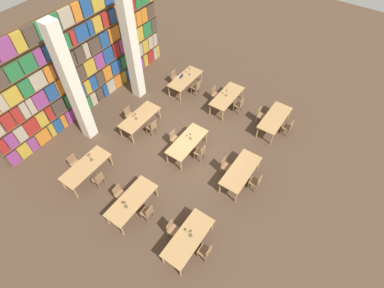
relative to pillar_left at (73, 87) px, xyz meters
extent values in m
plane|color=#4C3828|center=(1.87, -4.67, -3.00)|extent=(40.00, 40.00, 0.00)
cube|color=brown|center=(1.87, 1.47, -0.25)|extent=(10.93, 0.06, 5.50)
cube|color=brown|center=(1.87, 1.47, -2.98)|extent=(10.93, 0.35, 0.03)
cube|color=#84387A|center=(-3.26, 1.43, -2.61)|extent=(0.47, 0.20, 0.73)
cube|color=#B7932D|center=(-2.71, 1.43, -2.61)|extent=(0.52, 0.20, 0.73)
cube|color=#84387A|center=(-2.24, 1.43, -2.61)|extent=(0.38, 0.20, 0.73)
cube|color=orange|center=(-1.66, 1.43, -2.61)|extent=(0.65, 0.20, 0.73)
cube|color=#B7932D|center=(-1.13, 1.43, -2.61)|extent=(0.25, 0.20, 0.73)
cube|color=navy|center=(-0.77, 1.43, -2.61)|extent=(0.42, 0.20, 0.73)
cube|color=orange|center=(-0.40, 1.43, -2.61)|extent=(0.26, 0.20, 0.73)
cube|color=#84387A|center=(0.10, 1.43, -2.61)|extent=(0.62, 0.20, 0.73)
cube|color=#236B38|center=(0.69, 1.43, -2.61)|extent=(0.41, 0.20, 0.73)
cube|color=#236B38|center=(1.16, 1.43, -2.61)|extent=(0.48, 0.20, 0.73)
cube|color=tan|center=(1.64, 1.43, -2.61)|extent=(0.37, 0.20, 0.73)
cube|color=#47382D|center=(2.10, 1.43, -2.61)|extent=(0.40, 0.20, 0.73)
cube|color=navy|center=(2.51, 1.43, -2.61)|extent=(0.27, 0.20, 0.73)
cube|color=tan|center=(2.97, 1.43, -2.61)|extent=(0.56, 0.20, 0.73)
cube|color=orange|center=(3.52, 1.43, -2.61)|extent=(0.49, 0.20, 0.73)
cube|color=#B7932D|center=(3.99, 1.43, -2.61)|extent=(0.37, 0.20, 0.73)
cube|color=navy|center=(4.37, 1.43, -2.61)|extent=(0.31, 0.20, 0.73)
cube|color=tan|center=(4.82, 1.43, -2.61)|extent=(0.44, 0.20, 0.73)
cube|color=#84387A|center=(5.43, 1.43, -2.61)|extent=(0.62, 0.20, 0.73)
cube|color=#B7932D|center=(5.98, 1.43, -2.61)|extent=(0.34, 0.20, 0.73)
cube|color=maroon|center=(6.45, 1.43, -2.61)|extent=(0.51, 0.20, 0.73)
cube|color=tan|center=(6.90, 1.43, -2.61)|extent=(0.28, 0.20, 0.73)
cube|color=#B7932D|center=(7.17, 1.43, -2.61)|extent=(0.22, 0.20, 0.73)
cube|color=brown|center=(1.87, 1.47, -2.07)|extent=(10.93, 0.35, 0.03)
cube|color=maroon|center=(-3.33, 1.43, -1.69)|extent=(0.33, 0.20, 0.72)
cube|color=#84387A|center=(-2.93, 1.43, -1.69)|extent=(0.41, 0.20, 0.72)
cube|color=tan|center=(-2.45, 1.43, -1.69)|extent=(0.44, 0.20, 0.72)
cube|color=maroon|center=(-1.89, 1.43, -1.69)|extent=(0.63, 0.20, 0.72)
cube|color=#B7932D|center=(-1.31, 1.43, -1.69)|extent=(0.45, 0.20, 0.72)
cube|color=maroon|center=(-0.87, 1.43, -1.69)|extent=(0.31, 0.20, 0.72)
cube|color=#47382D|center=(-0.33, 1.43, -1.69)|extent=(0.63, 0.20, 0.72)
cube|color=#236B38|center=(0.24, 1.43, -1.69)|extent=(0.36, 0.20, 0.72)
cube|color=tan|center=(0.69, 1.43, -1.69)|extent=(0.46, 0.20, 0.72)
cube|color=navy|center=(1.13, 1.43, -1.69)|extent=(0.31, 0.20, 0.72)
cube|color=#B7932D|center=(1.54, 1.43, -1.69)|extent=(0.34, 0.20, 0.72)
cube|color=navy|center=(1.93, 1.43, -1.69)|extent=(0.40, 0.20, 0.72)
cube|color=#47382D|center=(2.40, 1.43, -1.69)|extent=(0.47, 0.20, 0.72)
cube|color=orange|center=(2.96, 1.43, -1.69)|extent=(0.53, 0.20, 0.72)
cube|color=navy|center=(3.62, 1.43, -1.69)|extent=(0.67, 0.20, 0.72)
cube|color=#236B38|center=(4.29, 1.43, -1.69)|extent=(0.56, 0.20, 0.72)
cube|color=tan|center=(4.96, 1.43, -1.69)|extent=(0.66, 0.20, 0.72)
cube|color=tan|center=(5.58, 1.43, -1.69)|extent=(0.50, 0.20, 0.72)
cube|color=#B7932D|center=(6.12, 1.43, -1.69)|extent=(0.47, 0.20, 0.72)
cube|color=tan|center=(6.60, 1.43, -1.69)|extent=(0.38, 0.20, 0.72)
cube|color=tan|center=(7.00, 1.43, -1.69)|extent=(0.33, 0.20, 0.72)
cube|color=brown|center=(1.87, 1.47, -1.15)|extent=(10.93, 0.35, 0.03)
cube|color=maroon|center=(-2.62, 1.43, -0.74)|extent=(0.44, 0.20, 0.80)
cube|color=maroon|center=(-2.16, 1.43, -0.74)|extent=(0.33, 0.20, 0.80)
cube|color=tan|center=(-1.79, 1.43, -0.74)|extent=(0.29, 0.20, 0.80)
cube|color=tan|center=(-1.46, 1.43, -0.74)|extent=(0.28, 0.20, 0.80)
cube|color=#84387A|center=(-0.98, 1.43, -0.74)|extent=(0.61, 0.20, 0.80)
cube|color=navy|center=(-0.34, 1.43, -0.74)|extent=(0.52, 0.20, 0.80)
cube|color=orange|center=(0.28, 1.43, -0.74)|extent=(0.62, 0.20, 0.80)
cube|color=tan|center=(0.93, 1.43, -0.74)|extent=(0.52, 0.20, 0.80)
cube|color=#47382D|center=(1.43, 1.43, -0.74)|extent=(0.40, 0.20, 0.80)
cube|color=#B7932D|center=(2.01, 1.43, -0.74)|extent=(0.64, 0.20, 0.80)
cube|color=#84387A|center=(2.65, 1.43, -0.74)|extent=(0.55, 0.20, 0.80)
cube|color=navy|center=(3.29, 1.43, -0.74)|extent=(0.63, 0.20, 0.80)
cube|color=maroon|center=(3.88, 1.43, -0.74)|extent=(0.40, 0.20, 0.80)
cube|color=#84387A|center=(4.42, 1.43, -0.74)|extent=(0.55, 0.20, 0.80)
cube|color=orange|center=(5.08, 1.43, -0.74)|extent=(0.68, 0.20, 0.80)
cube|color=#B7932D|center=(5.77, 1.43, -0.74)|extent=(0.57, 0.20, 0.80)
cube|color=#236B38|center=(6.44, 1.43, -0.74)|extent=(0.67, 0.20, 0.80)
cube|color=#47382D|center=(7.05, 1.43, -0.74)|extent=(0.47, 0.20, 0.80)
cube|color=brown|center=(1.87, 1.47, -0.23)|extent=(10.93, 0.35, 0.03)
cube|color=tan|center=(-2.43, 1.43, 0.14)|extent=(0.35, 0.20, 0.71)
cube|color=#B7932D|center=(-1.91, 1.43, 0.14)|extent=(0.63, 0.20, 0.71)
cube|color=#236B38|center=(-1.29, 1.43, 0.14)|extent=(0.50, 0.20, 0.71)
cube|color=tan|center=(-0.67, 1.43, 0.14)|extent=(0.67, 0.20, 0.71)
cube|color=orange|center=(-0.05, 1.43, 0.14)|extent=(0.44, 0.20, 0.71)
cube|color=#84387A|center=(0.40, 1.43, 0.14)|extent=(0.38, 0.20, 0.71)
cube|color=navy|center=(0.87, 1.43, 0.14)|extent=(0.50, 0.20, 0.71)
cube|color=#47382D|center=(1.26, 1.43, 0.14)|extent=(0.25, 0.20, 0.71)
cube|color=#47382D|center=(1.67, 1.43, 0.14)|extent=(0.46, 0.20, 0.71)
cube|color=tan|center=(2.10, 1.43, 0.14)|extent=(0.29, 0.20, 0.71)
cube|color=#47382D|center=(2.64, 1.43, 0.14)|extent=(0.66, 0.20, 0.71)
cube|color=navy|center=(3.27, 1.43, 0.14)|extent=(0.55, 0.20, 0.71)
cube|color=orange|center=(3.97, 1.43, 0.14)|extent=(0.70, 0.20, 0.71)
cube|color=#236B38|center=(4.72, 1.43, 0.14)|extent=(0.66, 0.20, 0.71)
cube|color=orange|center=(5.37, 1.43, 0.14)|extent=(0.55, 0.20, 0.71)
cube|color=orange|center=(5.89, 1.43, 0.14)|extent=(0.39, 0.20, 0.71)
cube|color=orange|center=(6.34, 1.43, 0.14)|extent=(0.45, 0.20, 0.71)
cube|color=#47382D|center=(6.86, 1.43, 0.14)|extent=(0.52, 0.20, 0.71)
cube|color=brown|center=(1.87, 1.47, 0.68)|extent=(10.93, 0.35, 0.03)
cube|color=#236B38|center=(-1.40, 1.43, 1.04)|extent=(0.60, 0.20, 0.68)
cube|color=#236B38|center=(-0.72, 1.43, 1.04)|extent=(0.63, 0.20, 0.68)
cube|color=#84387A|center=(-0.18, 1.43, 1.04)|extent=(0.38, 0.20, 0.68)
cube|color=navy|center=(0.30, 1.43, 1.04)|extent=(0.50, 0.20, 0.68)
cube|color=navy|center=(0.76, 1.43, 1.04)|extent=(0.28, 0.20, 0.68)
cube|color=#236B38|center=(1.18, 1.43, 1.04)|extent=(0.50, 0.20, 0.68)
cube|color=maroon|center=(1.62, 1.43, 1.04)|extent=(0.26, 0.20, 0.68)
cube|color=navy|center=(2.13, 1.43, 1.04)|extent=(0.69, 0.20, 0.68)
cube|color=navy|center=(2.66, 1.43, 1.04)|extent=(0.26, 0.20, 0.68)
cube|color=#B7932D|center=(3.11, 1.43, 1.04)|extent=(0.50, 0.20, 0.68)
cube|color=maroon|center=(3.65, 1.43, 1.04)|extent=(0.43, 0.20, 0.68)
cube|color=navy|center=(4.11, 1.43, 1.04)|extent=(0.40, 0.20, 0.68)
cube|color=orange|center=(4.65, 1.43, 1.04)|extent=(0.64, 0.20, 0.68)
cube|color=#B7932D|center=(5.17, 1.43, 1.04)|extent=(0.26, 0.20, 0.68)
cube|color=maroon|center=(5.53, 1.43, 1.04)|extent=(0.42, 0.20, 0.68)
cube|color=#236B38|center=(6.02, 1.43, 1.04)|extent=(0.45, 0.20, 0.68)
cube|color=brown|center=(1.87, 1.47, 1.60)|extent=(10.93, 0.35, 0.03)
cube|color=#84387A|center=(-1.28, 1.43, 2.00)|extent=(0.67, 0.20, 0.78)
cube|color=#B7932D|center=(-0.68, 1.43, 2.00)|extent=(0.45, 0.20, 0.78)
cube|color=#47382D|center=(-0.14, 1.43, 2.00)|extent=(0.52, 0.20, 0.78)
cube|color=#236B38|center=(0.42, 1.43, 2.00)|extent=(0.53, 0.20, 0.78)
cube|color=#236B38|center=(1.00, 1.43, 2.00)|extent=(0.52, 0.20, 0.78)
cube|color=tan|center=(1.62, 1.43, 2.00)|extent=(0.63, 0.20, 0.78)
cube|color=orange|center=(2.21, 1.43, 2.00)|extent=(0.41, 0.20, 0.78)
cube|color=navy|center=(2.75, 1.43, 2.00)|extent=(0.54, 0.20, 0.78)
cube|color=#B7932D|center=(3.43, 1.43, 2.00)|extent=(0.70, 0.20, 0.78)
cube|color=silver|center=(0.00, 0.00, 0.00)|extent=(0.54, 0.54, 6.00)
cube|color=silver|center=(3.74, 0.00, 0.00)|extent=(0.54, 0.54, 6.00)
cube|color=tan|center=(-1.91, -7.39, -2.25)|extent=(2.25, 0.94, 0.04)
cylinder|color=tan|center=(-2.95, -7.78, -2.64)|extent=(0.07, 0.07, 0.73)
cylinder|color=tan|center=(-0.86, -7.78, -2.64)|extent=(0.07, 0.07, 0.73)
cylinder|color=tan|center=(-2.95, -7.00, -2.64)|extent=(0.07, 0.07, 0.73)
cylinder|color=tan|center=(-0.86, -7.00, -2.64)|extent=(0.07, 0.07, 0.73)
cylinder|color=olive|center=(-2.06, -7.91, -2.79)|extent=(0.04, 0.04, 0.42)
cylinder|color=olive|center=(-1.70, -7.91, -2.79)|extent=(0.04, 0.04, 0.42)
cylinder|color=olive|center=(-2.06, -8.25, -2.79)|extent=(0.04, 0.04, 0.42)
cylinder|color=olive|center=(-1.70, -8.25, -2.79)|extent=(0.04, 0.04, 0.42)
cube|color=olive|center=(-1.88, -8.08, -2.56)|extent=(0.42, 0.40, 0.04)
cube|color=olive|center=(-1.88, -8.27, -2.33)|extent=(0.40, 0.03, 0.42)
cylinder|color=olive|center=(-1.70, -6.87, -2.79)|extent=(0.04, 0.04, 0.42)
cylinder|color=olive|center=(-2.06, -6.87, -2.79)|extent=(0.04, 0.04, 0.42)
cylinder|color=olive|center=(-1.70, -6.53, -2.79)|extent=(0.04, 0.04, 0.42)
cylinder|color=olive|center=(-2.06, -6.53, -2.79)|extent=(0.04, 0.04, 0.42)
cube|color=olive|center=(-1.88, -6.70, -2.56)|extent=(0.42, 0.40, 0.04)
cube|color=olive|center=(-1.88, -6.52, -2.33)|extent=(0.40, 0.03, 0.42)
cylinder|color=brown|center=(-1.80, -7.42, -2.23)|extent=(0.14, 0.14, 0.01)
cylinder|color=brown|center=(-1.80, -7.42, -2.03)|extent=(0.02, 0.02, 0.37)
cone|color=brown|center=(-1.80, -7.42, -1.81)|extent=(0.11, 0.11, 0.07)
cube|color=tan|center=(1.81, -7.54, -2.25)|extent=(2.25, 0.94, 0.04)
cylinder|color=tan|center=(0.76, -7.93, -2.64)|extent=(0.07, 0.07, 0.73)
cylinder|color=tan|center=(2.85, -7.93, -2.64)|extent=(0.07, 0.07, 0.73)
cylinder|color=tan|center=(0.76, -7.15, -2.64)|extent=(0.07, 0.07, 0.73)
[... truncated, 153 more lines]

